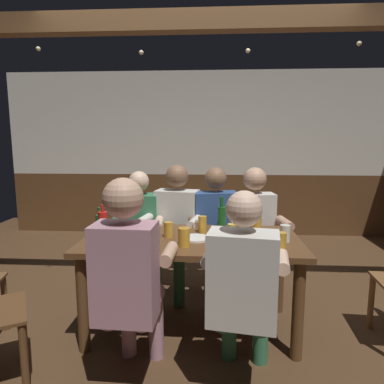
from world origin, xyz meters
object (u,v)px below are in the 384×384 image
at_px(person_2, 217,226).
at_px(pint_glass_0, 257,222).
at_px(bottle_1, 103,226).
at_px(pint_glass_2, 202,224).
at_px(person_0, 139,228).
at_px(bottle_2, 100,224).
at_px(bottle_3, 235,226).
at_px(pint_glass_5, 169,230).
at_px(pint_glass_1, 285,233).
at_px(pint_glass_6, 184,237).
at_px(pint_glass_4, 280,243).
at_px(dining_table, 191,252).
at_px(person_1, 175,224).
at_px(person_4, 129,274).
at_px(bottle_0, 222,216).
at_px(pint_glass_3, 232,235).
at_px(person_5, 243,283).
at_px(person_3, 256,226).
at_px(plate_0, 196,238).

xyz_separation_m(person_2, pint_glass_0, (0.32, -0.36, 0.13)).
relative_size(bottle_1, pint_glass_2, 1.98).
bearing_deg(person_0, bottle_2, 70.17).
xyz_separation_m(bottle_3, pint_glass_5, (-0.50, 0.07, -0.05)).
xyz_separation_m(pint_glass_1, pint_glass_6, (-0.72, -0.16, 0.00)).
relative_size(person_0, pint_glass_0, 9.14).
xyz_separation_m(pint_glass_1, pint_glass_4, (-0.09, -0.29, 0.01)).
height_order(dining_table, person_0, person_0).
distance_m(person_1, person_4, 1.29).
distance_m(person_1, pint_glass_5, 0.64).
distance_m(pint_glass_5, pint_glass_6, 0.26).
bearing_deg(pint_glass_6, person_2, 74.50).
relative_size(bottle_2, pint_glass_5, 1.92).
height_order(person_1, pint_glass_4, person_1).
xyz_separation_m(bottle_3, pint_glass_0, (0.20, 0.34, -0.05)).
xyz_separation_m(person_0, pint_glass_6, (0.50, -0.84, 0.16)).
relative_size(person_0, bottle_0, 4.46).
bearing_deg(bottle_2, dining_table, -1.32).
height_order(bottle_0, pint_glass_4, bottle_0).
bearing_deg(pint_glass_1, pint_glass_0, 116.75).
height_order(bottle_1, pint_glass_3, bottle_1).
bearing_deg(person_5, person_4, -170.56).
xyz_separation_m(dining_table, person_0, (-0.54, 0.63, 0.02)).
distance_m(person_1, pint_glass_1, 1.12).
relative_size(dining_table, person_2, 1.33).
height_order(person_0, bottle_3, person_0).
height_order(dining_table, pint_glass_3, pint_glass_3).
distance_m(person_3, bottle_0, 0.50).
distance_m(person_1, bottle_2, 0.82).
height_order(bottle_3, pint_glass_2, bottle_3).
bearing_deg(pint_glass_1, pint_glass_6, -167.20).
bearing_deg(plate_0, pint_glass_6, -111.50).
xyz_separation_m(person_3, pint_glass_5, (-0.73, -0.63, 0.12)).
height_order(plate_0, pint_glass_6, pint_glass_6).
xyz_separation_m(person_3, pint_glass_0, (-0.04, -0.36, 0.13)).
xyz_separation_m(person_5, pint_glass_2, (-0.26, 0.78, 0.14)).
distance_m(person_4, bottle_0, 1.10).
height_order(pint_glass_3, pint_glass_5, pint_glass_3).
height_order(dining_table, person_4, person_4).
bearing_deg(pint_glass_1, bottle_2, 177.41).
relative_size(bottle_3, pint_glass_1, 2.23).
bearing_deg(person_3, person_4, 47.58).
height_order(person_2, bottle_1, person_2).
height_order(bottle_3, pint_glass_4, bottle_3).
distance_m(bottle_0, pint_glass_3, 0.49).
bearing_deg(person_4, person_2, 70.02).
relative_size(plate_0, pint_glass_6, 1.59).
bearing_deg(person_1, bottle_2, 61.09).
relative_size(dining_table, pint_glass_5, 13.89).
xyz_separation_m(person_1, person_4, (-0.13, -1.28, 0.02)).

